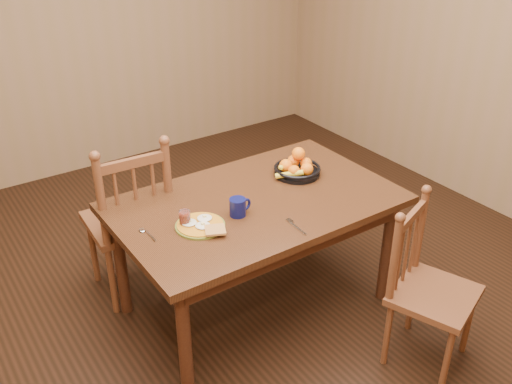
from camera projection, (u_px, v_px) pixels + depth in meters
room at (256, 99)px, 2.96m from camera, size 4.52×5.02×2.72m
dining_table at (256, 212)px, 3.29m from camera, size 1.60×1.00×0.75m
chair_far at (130, 221)px, 3.48m from camera, size 0.51×0.49×1.07m
chair_near at (428, 289)px, 3.01m from camera, size 0.54×0.52×0.93m
breakfast_plate at (201, 225)px, 2.98m from camera, size 0.26×0.30×0.04m
fork at (295, 226)px, 3.00m from camera, size 0.04×0.18×0.00m
spoon at (145, 232)px, 2.94m from camera, size 0.04×0.16×0.01m
coffee_mug at (238, 207)px, 3.08m from camera, size 0.13×0.09×0.10m
juice_glass at (185, 219)px, 2.98m from camera, size 0.06×0.06×0.09m
fruit_bowl at (297, 168)px, 3.50m from camera, size 0.29×0.29×0.17m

